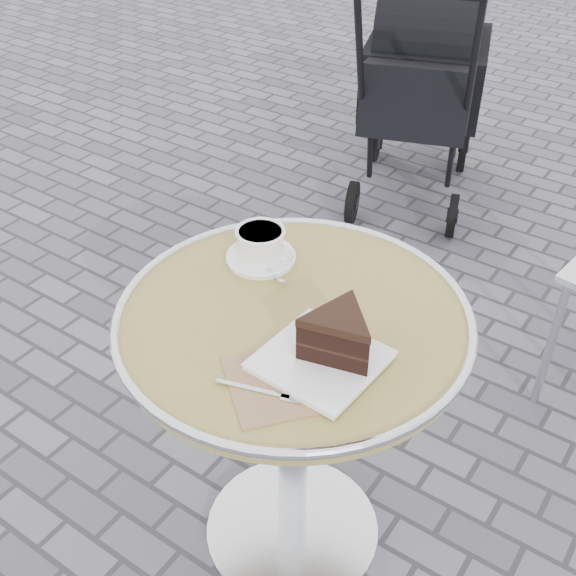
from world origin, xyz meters
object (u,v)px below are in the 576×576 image
Objects in this scene: cappuccino_set at (261,247)px; baby_stroller at (422,90)px; cafe_table at (293,375)px; cake_plate_set at (333,341)px.

baby_stroller is at bearing 98.18° from cappuccino_set.
baby_stroller reaches higher than cappuccino_set.
baby_stroller is (-0.58, 1.82, -0.10)m from cafe_table.
baby_stroller is at bearing 107.77° from cafe_table.
cappuccino_set reaches higher than cafe_table.
cake_plate_set is at bearing -28.00° from cafe_table.
cappuccino_set is at bearing -95.86° from baby_stroller.
cappuccino_set is at bearing 151.20° from cake_plate_set.
cafe_table is 1.91m from baby_stroller.
baby_stroller is (-0.42, 1.70, -0.30)m from cappuccino_set.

